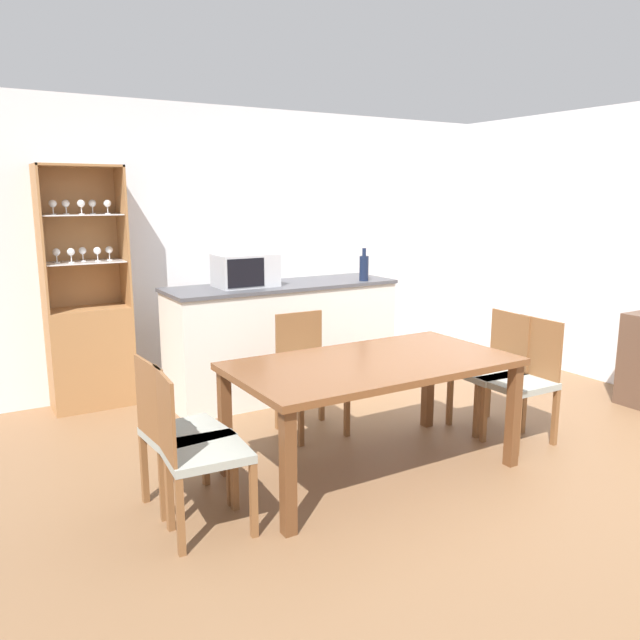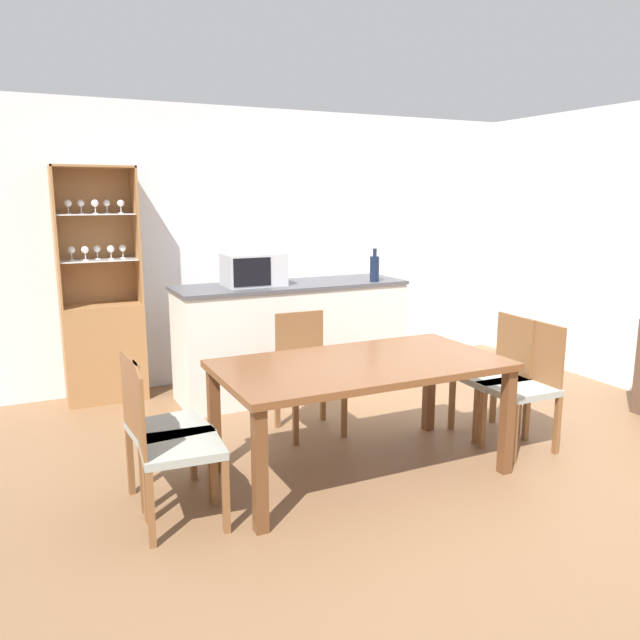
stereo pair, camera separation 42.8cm
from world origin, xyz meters
name	(u,v)px [view 2 (the right image)]	position (x,y,z in m)	size (l,w,h in m)	color
ground_plane	(439,468)	(0.00, 0.00, 0.00)	(18.00, 18.00, 0.00)	brown
wall_back	(284,244)	(0.00, 2.63, 1.27)	(6.80, 0.06, 2.55)	silver
kitchen_counter	(291,338)	(-0.24, 1.89, 0.50)	(2.04, 0.64, 0.99)	silver
display_cabinet	(103,332)	(-1.77, 2.43, 0.59)	(0.66, 0.36, 1.99)	#A37042
dining_table	(361,374)	(-0.50, 0.18, 0.65)	(1.78, 0.96, 0.73)	brown
dining_chair_side_left_far	(161,428)	(-1.71, 0.32, 0.45)	(0.45, 0.45, 0.89)	#999E93
dining_chair_side_right_near	(523,386)	(0.72, 0.04, 0.45)	(0.43, 0.43, 0.89)	#999E93
dining_chair_side_right_far	(495,375)	(0.72, 0.32, 0.45)	(0.45, 0.45, 0.89)	#999E93
dining_chair_side_left_near	(172,445)	(-1.71, 0.04, 0.45)	(0.45, 0.45, 0.89)	#999E93
dining_chair_head_far	(307,373)	(-0.49, 0.99, 0.45)	(0.44, 0.44, 0.89)	#999E93
microwave	(253,270)	(-0.58, 1.91, 1.13)	(0.50, 0.34, 0.27)	#B7BABF
wine_bottle	(374,268)	(0.49, 1.69, 1.11)	(0.08, 0.08, 0.29)	#141E38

